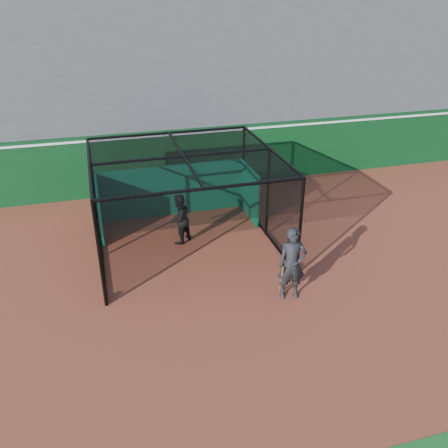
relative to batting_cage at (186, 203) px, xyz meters
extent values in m
plane|color=brown|center=(-0.26, -3.51, -1.52)|extent=(120.00, 120.00, 0.00)
cube|color=#0A3715|center=(-0.26, 4.99, -0.27)|extent=(50.00, 0.45, 2.50)
cube|color=white|center=(-0.26, 4.99, 0.83)|extent=(50.00, 0.50, 0.08)
cube|color=#4C4C4F|center=(-0.26, 8.86, 2.35)|extent=(50.00, 7.85, 7.75)
cube|color=#085133|center=(0.00, 2.47, -0.57)|extent=(5.38, 0.10, 1.90)
cylinder|color=black|center=(-2.75, -2.42, -1.41)|extent=(0.08, 0.22, 0.22)
cylinder|color=black|center=(2.75, -2.42, -1.41)|extent=(0.08, 0.22, 0.22)
cylinder|color=black|center=(-2.75, 2.39, -1.41)|extent=(0.08, 0.22, 0.22)
cylinder|color=black|center=(2.75, 2.39, -1.41)|extent=(0.08, 0.22, 0.22)
imported|color=black|center=(-0.18, 0.27, -0.68)|extent=(1.04, 1.01, 1.70)
imported|color=black|center=(2.13, -3.57, -0.49)|extent=(0.83, 0.61, 2.07)
cylinder|color=#593819|center=(1.88, -3.52, -0.97)|extent=(0.16, 0.38, 1.00)
camera|label=1|loc=(-2.51, -13.40, 6.16)|focal=38.00mm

